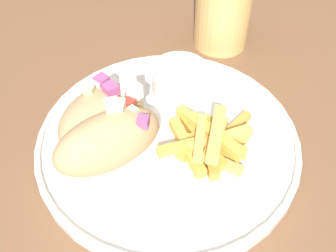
{
  "coord_description": "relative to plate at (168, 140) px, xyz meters",
  "views": [
    {
      "loc": [
        -0.06,
        -0.34,
        1.11
      ],
      "look_at": [
        -0.02,
        -0.05,
        0.78
      ],
      "focal_mm": 42.0,
      "sensor_mm": 36.0,
      "label": 1
    }
  ],
  "objects": [
    {
      "name": "pita_sandwich_far",
      "position": [
        -0.07,
        0.01,
        0.03
      ],
      "size": [
        0.14,
        0.14,
        0.07
      ],
      "rotation": [
        0.0,
        0.0,
        0.85
      ],
      "color": "tan",
      "rests_on": "plate"
    },
    {
      "name": "table",
      "position": [
        0.02,
        0.05,
        -0.08
      ],
      "size": [
        1.28,
        1.28,
        0.75
      ],
      "color": "brown",
      "rests_on": "ground_plane"
    },
    {
      "name": "water_glass",
      "position": [
        0.11,
        0.19,
        0.04
      ],
      "size": [
        0.08,
        0.08,
        0.11
      ],
      "color": "tan",
      "rests_on": "table"
    },
    {
      "name": "pita_sandwich_near",
      "position": [
        -0.07,
        -0.02,
        0.04
      ],
      "size": [
        0.13,
        0.1,
        0.07
      ],
      "rotation": [
        0.0,
        0.0,
        0.42
      ],
      "color": "tan",
      "rests_on": "plate"
    },
    {
      "name": "plate",
      "position": [
        0.0,
        0.0,
        0.0
      ],
      "size": [
        0.3,
        0.3,
        0.02
      ],
      "color": "white",
      "rests_on": "table"
    },
    {
      "name": "sauce_ramekin",
      "position": [
        0.02,
        0.07,
        0.03
      ],
      "size": [
        0.07,
        0.07,
        0.04
      ],
      "color": "white",
      "rests_on": "plate"
    },
    {
      "name": "fries_pile",
      "position": [
        0.04,
        -0.02,
        0.02
      ],
      "size": [
        0.12,
        0.1,
        0.04
      ],
      "color": "gold",
      "rests_on": "plate"
    }
  ]
}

